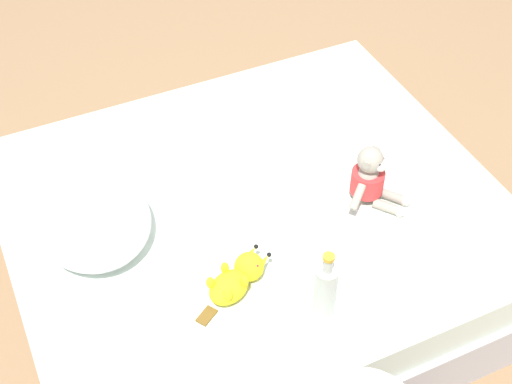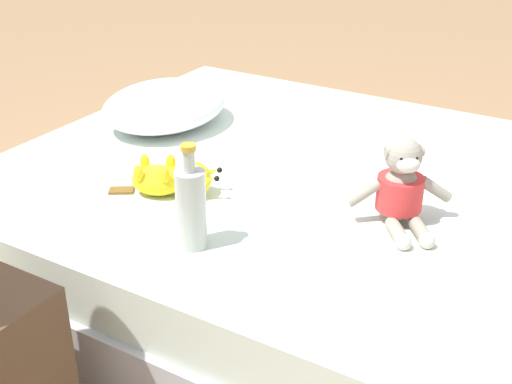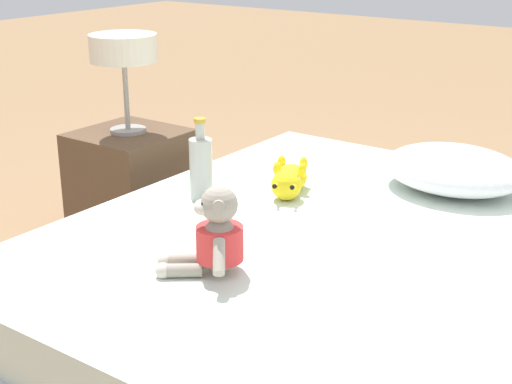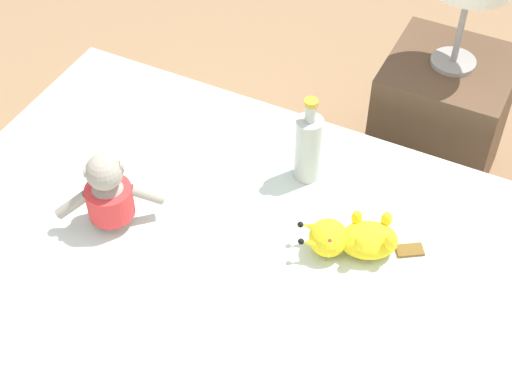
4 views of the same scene
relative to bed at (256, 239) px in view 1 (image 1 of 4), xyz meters
name	(u,v)px [view 1 (image 1 of 4)]	position (x,y,z in m)	size (l,w,h in m)	color
ground_plane	(256,271)	(0.00, 0.00, -0.20)	(16.00, 16.00, 0.00)	#93704C
bed	(256,239)	(0.00, 0.00, 0.00)	(1.58, 1.82, 0.41)	#B2B2B7
pillow	(93,220)	(0.09, 0.58, 0.28)	(0.49, 0.41, 0.14)	white
plush_monkey	(371,179)	(-0.16, -0.39, 0.30)	(0.25, 0.26, 0.24)	#9E9384
plush_yellow_creature	(238,278)	(-0.33, 0.22, 0.25)	(0.20, 0.32, 0.10)	yellow
glass_bottle	(325,289)	(-0.54, 0.01, 0.32)	(0.07, 0.07, 0.27)	#B7BCB2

